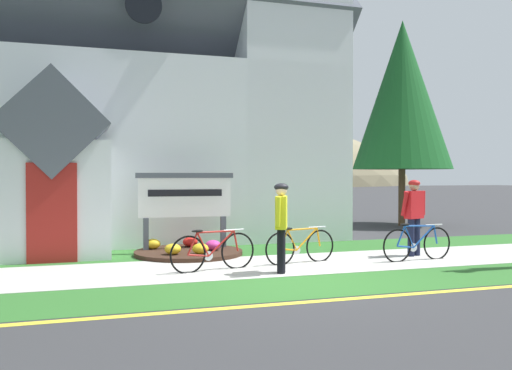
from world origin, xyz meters
TOP-DOWN VIEW (x-y plane):
  - ground at (0.00, 4.00)m, footprint 140.00×140.00m
  - sidewalk_slab at (-2.08, 1.60)m, footprint 32.00×2.57m
  - grass_verge at (-2.08, -0.58)m, footprint 32.00×1.78m
  - church_lawn at (-2.08, 3.88)m, footprint 24.00×1.99m
  - curb_paint_stripe at (-2.08, -1.62)m, footprint 28.00×0.16m
  - church_building at (-1.63, 8.98)m, footprint 12.03×10.79m
  - church_sign at (-1.21, 3.98)m, footprint 2.32×0.20m
  - flower_bed at (-1.23, 3.56)m, footprint 2.49×2.49m
  - bicycle_orange at (-1.17, 1.33)m, footprint 1.75×0.43m
  - bicycle_white at (0.77, 1.65)m, footprint 1.66×0.35m
  - bicycle_black at (3.30, 1.20)m, footprint 1.78×0.19m
  - cyclist_in_red_jersey at (-0.01, 0.69)m, footprint 0.40×0.63m
  - cyclist_in_yellow_jersey at (3.61, 1.80)m, footprint 0.66×0.36m
  - roadside_conifer at (7.58, 8.46)m, footprint 3.57×3.57m
  - distant_hill at (5.93, 83.42)m, footprint 99.14×42.28m

SIDE VIEW (x-z plane):
  - ground at x=0.00m, z-range 0.00..0.00m
  - distant_hill at x=5.93m, z-range -13.05..13.05m
  - curb_paint_stripe at x=-2.08m, z-range 0.00..0.01m
  - grass_verge at x=-2.08m, z-range 0.00..0.01m
  - church_lawn at x=-2.08m, z-range 0.00..0.01m
  - sidewalk_slab at x=-2.08m, z-range 0.00..0.01m
  - flower_bed at x=-1.23m, z-range -0.09..0.25m
  - bicycle_white at x=0.77m, z-range -0.03..0.75m
  - bicycle_black at x=3.30m, z-range -0.04..0.79m
  - bicycle_orange at x=-1.17m, z-range -0.04..0.79m
  - cyclist_in_red_jersey at x=-0.01m, z-range 0.15..1.84m
  - cyclist_in_yellow_jersey at x=3.61m, z-range 0.16..1.89m
  - church_sign at x=-1.21m, z-range 0.35..2.24m
  - church_building at x=-1.63m, z-range -1.91..11.29m
  - roadside_conifer at x=7.58m, z-range 1.02..8.48m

